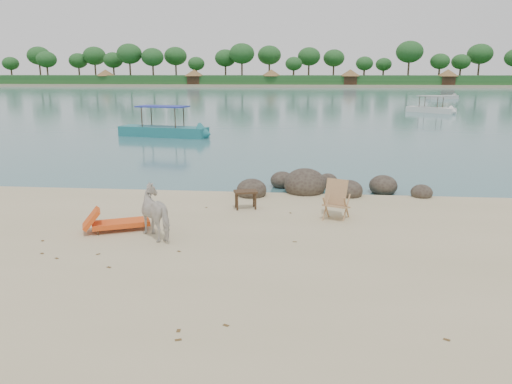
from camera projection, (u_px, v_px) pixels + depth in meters
water at (298, 93)px, 97.71m from camera, size 400.00×400.00×0.00m
far_shore at (302, 84)px, 175.12m from camera, size 420.00×90.00×1.40m
far_scenery at (301, 75)px, 142.16m from camera, size 420.00×18.00×9.50m
boulders at (317, 187)px, 16.48m from camera, size 6.22×2.81×1.05m
cow at (159, 213)px, 11.85m from camera, size 1.48×1.49×1.22m
side_table at (246, 201)px, 14.37m from camera, size 0.74×0.58×0.53m
lounge_chair at (121, 221)px, 12.41m from camera, size 1.83×1.26×0.52m
deck_chair at (336, 201)px, 13.32m from camera, size 0.89×0.92×1.02m
boat_near at (163, 111)px, 30.92m from camera, size 6.49×2.63×3.08m
boat_mid at (431, 99)px, 49.54m from camera, size 4.86×4.63×2.68m
boat_far at (442, 96)px, 75.41m from camera, size 5.65×3.40×0.65m
dead_leaves at (156, 267)px, 10.14m from camera, size 8.35×7.46×0.00m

